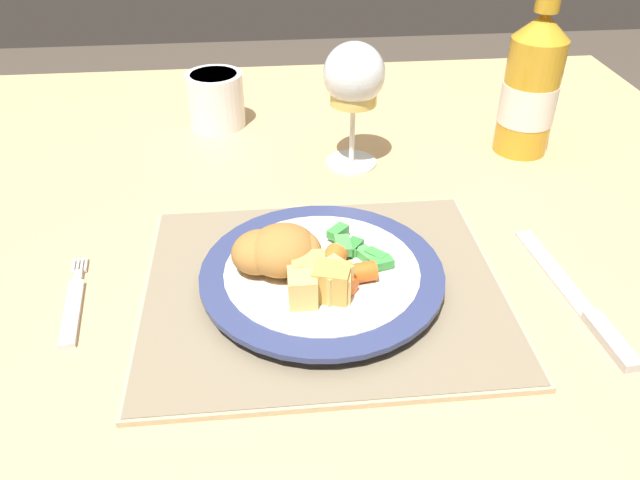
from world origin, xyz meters
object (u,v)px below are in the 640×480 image
Objects in this scene: fork at (74,306)px; table_knife at (581,304)px; wine_glass at (354,80)px; drinking_cup at (216,98)px; bottle at (531,85)px; dinner_plate at (322,276)px; dining_table at (263,261)px.

fork is 0.48m from table_knife.
wine_glass reaches higher than drinking_cup.
table_knife is 0.34m from bottle.
dinner_plate is 0.28m from wine_glass.
table_knife is 0.87× the size of bottle.
dining_table is at bearing 143.74° from table_knife.
table_knife reaches higher than dining_table.
drinking_cup is at bearing 128.67° from table_knife.
dining_table is 9.67× the size of fork.
wine_glass is 1.98× the size of drinking_cup.
dinner_plate is 0.25m from table_knife.
bottle is (0.06, 0.32, 0.09)m from table_knife.
bottle is 0.44m from drinking_cup.
drinking_cup is at bearing 103.93° from dining_table.
drinking_cup is (0.12, 0.40, 0.04)m from fork.
fork is 0.63× the size of table_knife.
table_knife reaches higher than fork.
bottle reaches higher than dinner_plate.
dinner_plate is 0.41m from drinking_cup.
dinner_plate is at bearing 168.62° from table_knife.
drinking_cup is (-0.18, 0.14, -0.07)m from wine_glass.
wine_glass is 0.67× the size of bottle.
dining_table is 15.65× the size of drinking_cup.
dining_table is at bearing -76.07° from drinking_cup.
fork is at bearing -139.19° from wine_glass.
table_knife is 0.57m from drinking_cup.
table_knife is at bearing -11.38° from dinner_plate.
dinner_plate is 0.41m from bottle.
wine_glass reaches higher than dining_table.
drinking_cup is at bearing 106.12° from dinner_plate.
drinking_cup is at bearing 73.08° from fork.
dinner_plate is 2.89× the size of drinking_cup.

